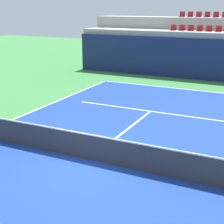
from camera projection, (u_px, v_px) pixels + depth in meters
ground_plane at (89, 160)px, 12.03m from camera, size 80.00×80.00×0.00m
court_surface at (89, 160)px, 12.03m from camera, size 11.00×24.00×0.01m
baseline_far at (179, 89)px, 22.28m from camera, size 11.00×0.10×0.00m
service_line_far at (150, 111)px, 17.52m from camera, size 8.26×0.10×0.00m
centre_service_line at (125, 131)px, 14.77m from camera, size 0.10×6.40×0.00m
back_wall at (193, 59)px, 24.83m from camera, size 18.68×0.30×2.99m
stands_tier_lower at (198, 54)px, 25.93m from camera, size 18.68×2.40×3.37m
stands_tier_upper at (205, 45)px, 27.85m from camera, size 18.68×2.40×4.32m
seating_row_lower at (200, 30)px, 25.47m from camera, size 4.53×0.44×0.44m
seating_row_upper at (207, 16)px, 27.25m from camera, size 4.53×0.44×0.44m
tennis_net at (89, 146)px, 11.88m from camera, size 11.08×0.08×1.07m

